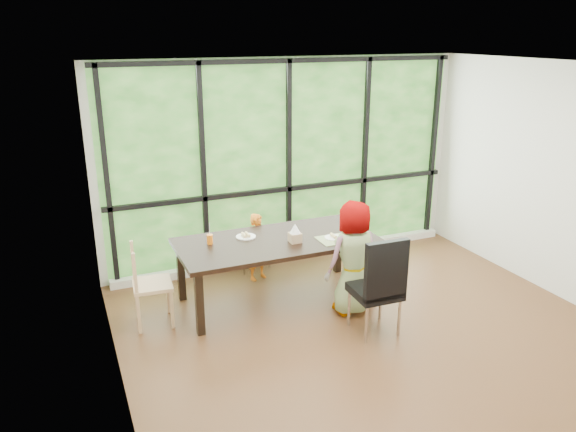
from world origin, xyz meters
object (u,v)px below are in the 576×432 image
object	(u,v)px
child_toddler	(258,247)
white_mug	(353,224)
orange_cup	(210,239)
tissue_box	(295,238)
chair_end_beech	(152,285)
plate_far	(246,237)
green_cup	(363,232)
child_older	(353,258)
dining_table	(277,270)
plate_near	(333,238)
chair_interior_leather	(375,284)
chair_window_leather	(249,229)

from	to	relation	value
child_toddler	white_mug	world-z (taller)	child_toddler
orange_cup	tissue_box	xyz separation A→B (m)	(0.89, -0.32, 0.00)
chair_end_beech	white_mug	bearing A→B (deg)	-84.46
plate_far	orange_cup	distance (m)	0.44
child_toddler	green_cup	world-z (taller)	green_cup
child_older	green_cup	xyz separation A→B (m)	(0.28, 0.28, 0.17)
child_toddler	orange_cup	xyz separation A→B (m)	(-0.73, -0.47, 0.37)
dining_table	orange_cup	world-z (taller)	orange_cup
plate_near	dining_table	bearing A→B (deg)	160.81
plate_near	chair_interior_leather	bearing A→B (deg)	-87.05
child_toddler	tissue_box	xyz separation A→B (m)	(0.16, -0.79, 0.37)
chair_window_leather	white_mug	xyz separation A→B (m)	(0.99, -1.00, 0.26)
child_older	chair_window_leather	bearing A→B (deg)	-72.66
chair_end_beech	plate_far	bearing A→B (deg)	-74.85
plate_far	white_mug	xyz separation A→B (m)	(1.31, -0.18, 0.04)
chair_window_leather	green_cup	xyz separation A→B (m)	(0.92, -1.34, 0.27)
chair_window_leather	chair_end_beech	bearing A→B (deg)	-154.70
white_mug	chair_interior_leather	bearing A→B (deg)	-107.64
child_toddler	tissue_box	size ratio (longest dim) A/B	6.81
dining_table	plate_far	xyz separation A→B (m)	(-0.30, 0.20, 0.38)
plate_near	white_mug	size ratio (longest dim) A/B	2.22
plate_near	tissue_box	world-z (taller)	tissue_box
green_cup	white_mug	world-z (taller)	green_cup
chair_end_beech	plate_far	size ratio (longest dim) A/B	3.94
child_older	plate_near	bearing A→B (deg)	-87.17
dining_table	orange_cup	xyz separation A→B (m)	(-0.73, 0.17, 0.43)
child_older	green_cup	distance (m)	0.43
chair_end_beech	dining_table	bearing A→B (deg)	-85.13
child_toddler	white_mug	size ratio (longest dim) A/B	9.24
green_cup	white_mug	distance (m)	0.35
chair_end_beech	green_cup	world-z (taller)	chair_end_beech
child_toddler	plate_far	world-z (taller)	child_toddler
plate_far	plate_near	bearing A→B (deg)	-24.59
child_older	white_mug	size ratio (longest dim) A/B	13.79
chair_interior_leather	child_older	bearing A→B (deg)	-88.44
chair_interior_leather	green_cup	bearing A→B (deg)	-108.31
dining_table	white_mug	size ratio (longest dim) A/B	24.07
chair_end_beech	orange_cup	xyz separation A→B (m)	(0.69, 0.16, 0.35)
child_older	child_toddler	bearing A→B (deg)	-65.97
chair_window_leather	tissue_box	size ratio (longest dim) A/B	8.53
child_older	plate_near	world-z (taller)	child_older
chair_window_leather	green_cup	distance (m)	1.65
chair_end_beech	tissue_box	distance (m)	1.63
chair_interior_leather	plate_far	distance (m)	1.61
plate_near	orange_cup	xyz separation A→B (m)	(-1.35, 0.38, 0.05)
chair_end_beech	plate_far	xyz separation A→B (m)	(1.12, 0.20, 0.31)
chair_end_beech	child_older	xyz separation A→B (m)	(2.08, -0.60, 0.19)
child_older	dining_table	bearing A→B (deg)	-46.13
orange_cup	green_cup	bearing A→B (deg)	-16.18
plate_near	green_cup	world-z (taller)	green_cup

